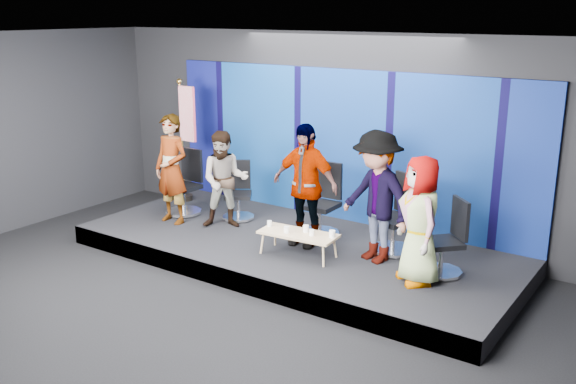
# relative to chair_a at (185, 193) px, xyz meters

# --- Properties ---
(ground) EXTENTS (10.00, 10.00, 0.00)m
(ground) POSITION_rel_chair_a_xyz_m (2.45, -2.62, -0.68)
(ground) COLOR black
(ground) RESTS_ON ground
(room_walls) EXTENTS (10.02, 8.02, 3.51)m
(room_walls) POSITION_rel_chair_a_xyz_m (2.45, -2.62, 1.75)
(room_walls) COLOR black
(room_walls) RESTS_ON ground
(riser) EXTENTS (7.00, 3.00, 0.30)m
(riser) POSITION_rel_chair_a_xyz_m (2.45, -0.12, -0.53)
(riser) COLOR black
(riser) RESTS_ON ground
(backdrop) EXTENTS (7.00, 0.08, 2.60)m
(backdrop) POSITION_rel_chair_a_xyz_m (2.45, 1.33, 0.92)
(backdrop) COLOR #0D0650
(backdrop) RESTS_ON riser
(chair_a) EXTENTS (0.67, 0.67, 1.16)m
(chair_a) POSITION_rel_chair_a_xyz_m (0.00, 0.00, 0.00)
(chair_a) COLOR silver
(chair_a) RESTS_ON riser
(panelist_a) EXTENTS (0.70, 0.47, 1.87)m
(panelist_a) POSITION_rel_chair_a_xyz_m (0.17, -0.48, 0.56)
(panelist_a) COLOR black
(panelist_a) RESTS_ON riser
(chair_b) EXTENTS (0.79, 0.79, 1.01)m
(chair_b) POSITION_rel_chair_a_xyz_m (0.97, 0.31, -0.05)
(chair_b) COLOR silver
(chair_b) RESTS_ON riser
(panelist_b) EXTENTS (1.01, 0.96, 1.64)m
(panelist_b) POSITION_rel_chair_a_xyz_m (1.08, -0.17, 0.44)
(panelist_b) COLOR black
(panelist_b) RESTS_ON riser
(chair_c) EXTENTS (0.68, 0.68, 1.18)m
(chair_c) POSITION_rel_chair_a_xyz_m (2.62, 0.40, 0.01)
(chair_c) COLOR silver
(chair_c) RESTS_ON riser
(panelist_c) EXTENTS (1.13, 0.49, 1.91)m
(panelist_c) POSITION_rel_chair_a_xyz_m (2.62, -0.11, 0.58)
(panelist_c) COLOR black
(panelist_c) RESTS_ON riser
(chair_d) EXTENTS (0.86, 0.86, 1.19)m
(chair_d) POSITION_rel_chair_a_xyz_m (3.95, 0.40, 0.01)
(chair_d) COLOR silver
(chair_d) RESTS_ON riser
(panelist_d) EXTENTS (1.41, 1.10, 1.93)m
(panelist_d) POSITION_rel_chair_a_xyz_m (3.84, -0.10, 0.58)
(panelist_d) COLOR black
(panelist_d) RESTS_ON riser
(chair_e) EXTENTS (0.86, 0.86, 1.08)m
(chair_e) POSITION_rel_chair_a_xyz_m (4.89, -0.02, -0.03)
(chair_e) COLOR silver
(chair_e) RESTS_ON riser
(panelist_e) EXTENTS (1.00, 0.99, 1.75)m
(panelist_e) POSITION_rel_chair_a_xyz_m (4.68, -0.48, 0.49)
(panelist_e) COLOR black
(panelist_e) RESTS_ON riser
(coffee_table) EXTENTS (1.21, 0.59, 0.36)m
(coffee_table) POSITION_rel_chair_a_xyz_m (2.83, -0.59, -0.05)
(coffee_table) COLOR tan
(coffee_table) RESTS_ON riser
(mug_a) EXTENTS (0.07, 0.07, 0.09)m
(mug_a) POSITION_rel_chair_a_xyz_m (2.30, -0.59, 0.02)
(mug_a) COLOR white
(mug_a) RESTS_ON coffee_table
(mug_b) EXTENTS (0.08, 0.08, 0.10)m
(mug_b) POSITION_rel_chair_a_xyz_m (2.69, -0.69, 0.03)
(mug_b) COLOR white
(mug_b) RESTS_ON coffee_table
(mug_c) EXTENTS (0.09, 0.09, 0.10)m
(mug_c) POSITION_rel_chair_a_xyz_m (2.90, -0.50, 0.03)
(mug_c) COLOR white
(mug_c) RESTS_ON coffee_table
(mug_d) EXTENTS (0.07, 0.07, 0.09)m
(mug_d) POSITION_rel_chair_a_xyz_m (3.06, -0.58, 0.02)
(mug_d) COLOR white
(mug_d) RESTS_ON coffee_table
(mug_e) EXTENTS (0.09, 0.09, 0.11)m
(mug_e) POSITION_rel_chair_a_xyz_m (3.35, -0.48, 0.03)
(mug_e) COLOR white
(mug_e) RESTS_ON coffee_table
(flag_stand) EXTENTS (0.53, 0.31, 2.33)m
(flag_stand) POSITION_rel_chair_a_xyz_m (-0.48, 0.58, 0.85)
(flag_stand) COLOR black
(flag_stand) RESTS_ON riser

